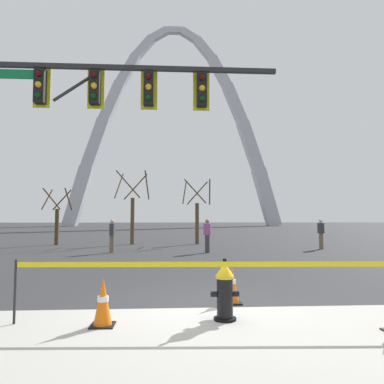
{
  "coord_description": "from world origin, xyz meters",
  "views": [
    {
      "loc": [
        -0.62,
        -6.58,
        1.65
      ],
      "look_at": [
        0.08,
        5.0,
        2.5
      ],
      "focal_mm": 33.23,
      "sensor_mm": 36.0,
      "label": 1
    }
  ],
  "objects_px": {
    "pedestrian_walking_right": "(321,234)",
    "fire_hydrant": "(225,291)",
    "monument_arch": "(174,137)",
    "pedestrian_walking_left": "(207,235)",
    "traffic_cone_mid_sidewalk": "(232,285)",
    "traffic_signal_gantry": "(78,112)",
    "traffic_cone_by_hydrant": "(103,303)",
    "pedestrian_standing_center": "(112,236)"
  },
  "relations": [
    {
      "from": "monument_arch",
      "to": "pedestrian_walking_right",
      "type": "height_order",
      "value": "monument_arch"
    },
    {
      "from": "fire_hydrant",
      "to": "monument_arch",
      "type": "height_order",
      "value": "monument_arch"
    },
    {
      "from": "traffic_signal_gantry",
      "to": "pedestrian_walking_left",
      "type": "relative_size",
      "value": 4.92
    },
    {
      "from": "traffic_signal_gantry",
      "to": "monument_arch",
      "type": "bearing_deg",
      "value": 87.25
    },
    {
      "from": "traffic_cone_mid_sidewalk",
      "to": "monument_arch",
      "type": "relative_size",
      "value": 0.02
    },
    {
      "from": "fire_hydrant",
      "to": "pedestrian_walking_left",
      "type": "height_order",
      "value": "pedestrian_walking_left"
    },
    {
      "from": "monument_arch",
      "to": "pedestrian_walking_left",
      "type": "bearing_deg",
      "value": -88.83
    },
    {
      "from": "fire_hydrant",
      "to": "pedestrian_walking_right",
      "type": "xyz_separation_m",
      "value": [
        7.07,
        12.61,
        0.35
      ]
    },
    {
      "from": "fire_hydrant",
      "to": "pedestrian_standing_center",
      "type": "distance_m",
      "value": 11.89
    },
    {
      "from": "traffic_cone_by_hydrant",
      "to": "traffic_cone_mid_sidewalk",
      "type": "relative_size",
      "value": 1.0
    },
    {
      "from": "traffic_cone_mid_sidewalk",
      "to": "monument_arch",
      "type": "distance_m",
      "value": 67.63
    },
    {
      "from": "pedestrian_walking_left",
      "to": "monument_arch",
      "type": "bearing_deg",
      "value": 91.17
    },
    {
      "from": "monument_arch",
      "to": "pedestrian_walking_right",
      "type": "distance_m",
      "value": 56.97
    },
    {
      "from": "fire_hydrant",
      "to": "traffic_cone_mid_sidewalk",
      "type": "relative_size",
      "value": 1.36
    },
    {
      "from": "traffic_cone_by_hydrant",
      "to": "pedestrian_walking_right",
      "type": "height_order",
      "value": "pedestrian_walking_right"
    },
    {
      "from": "traffic_cone_by_hydrant",
      "to": "pedestrian_walking_left",
      "type": "xyz_separation_m",
      "value": [
        2.78,
        11.29,
        0.46
      ]
    },
    {
      "from": "traffic_cone_by_hydrant",
      "to": "traffic_signal_gantry",
      "type": "relative_size",
      "value": 0.09
    },
    {
      "from": "fire_hydrant",
      "to": "pedestrian_walking_right",
      "type": "bearing_deg",
      "value": 60.72
    },
    {
      "from": "fire_hydrant",
      "to": "traffic_cone_by_hydrant",
      "type": "distance_m",
      "value": 1.93
    },
    {
      "from": "fire_hydrant",
      "to": "pedestrian_walking_left",
      "type": "distance_m",
      "value": 11.12
    },
    {
      "from": "pedestrian_walking_left",
      "to": "traffic_cone_by_hydrant",
      "type": "bearing_deg",
      "value": -103.84
    },
    {
      "from": "traffic_cone_mid_sidewalk",
      "to": "pedestrian_walking_right",
      "type": "height_order",
      "value": "pedestrian_walking_right"
    },
    {
      "from": "traffic_cone_by_hydrant",
      "to": "pedestrian_walking_right",
      "type": "distance_m",
      "value": 15.66
    },
    {
      "from": "traffic_cone_mid_sidewalk",
      "to": "traffic_signal_gantry",
      "type": "distance_m",
      "value": 5.85
    },
    {
      "from": "fire_hydrant",
      "to": "traffic_cone_mid_sidewalk",
      "type": "distance_m",
      "value": 1.18
    },
    {
      "from": "fire_hydrant",
      "to": "monument_arch",
      "type": "xyz_separation_m",
      "value": [
        -0.26,
        66.34,
        17.83
      ]
    },
    {
      "from": "monument_arch",
      "to": "pedestrian_standing_center",
      "type": "bearing_deg",
      "value": -93.53
    },
    {
      "from": "fire_hydrant",
      "to": "traffic_signal_gantry",
      "type": "height_order",
      "value": "traffic_signal_gantry"
    },
    {
      "from": "fire_hydrant",
      "to": "traffic_cone_by_hydrant",
      "type": "xyz_separation_m",
      "value": [
        -1.91,
        -0.2,
        -0.11
      ]
    },
    {
      "from": "traffic_cone_by_hydrant",
      "to": "pedestrian_walking_left",
      "type": "bearing_deg",
      "value": 76.16
    },
    {
      "from": "traffic_cone_by_hydrant",
      "to": "traffic_signal_gantry",
      "type": "xyz_separation_m",
      "value": [
        -1.38,
        3.55,
        4.05
      ]
    },
    {
      "from": "fire_hydrant",
      "to": "pedestrian_walking_right",
      "type": "relative_size",
      "value": 0.62
    },
    {
      "from": "fire_hydrant",
      "to": "pedestrian_standing_center",
      "type": "xyz_separation_m",
      "value": [
        -3.65,
        11.31,
        0.35
      ]
    },
    {
      "from": "pedestrian_walking_left",
      "to": "pedestrian_walking_right",
      "type": "distance_m",
      "value": 6.39
    },
    {
      "from": "fire_hydrant",
      "to": "pedestrian_standing_center",
      "type": "bearing_deg",
      "value": 107.91
    },
    {
      "from": "traffic_signal_gantry",
      "to": "traffic_cone_by_hydrant",
      "type": "bearing_deg",
      "value": -68.82
    },
    {
      "from": "pedestrian_walking_right",
      "to": "fire_hydrant",
      "type": "bearing_deg",
      "value": -119.28
    },
    {
      "from": "fire_hydrant",
      "to": "monument_arch",
      "type": "bearing_deg",
      "value": 90.23
    },
    {
      "from": "monument_arch",
      "to": "traffic_cone_mid_sidewalk",
      "type": "bearing_deg",
      "value": -89.5
    },
    {
      "from": "traffic_cone_by_hydrant",
      "to": "pedestrian_walking_left",
      "type": "distance_m",
      "value": 11.63
    },
    {
      "from": "fire_hydrant",
      "to": "traffic_signal_gantry",
      "type": "relative_size",
      "value": 0.13
    },
    {
      "from": "monument_arch",
      "to": "fire_hydrant",
      "type": "bearing_deg",
      "value": -89.77
    }
  ]
}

